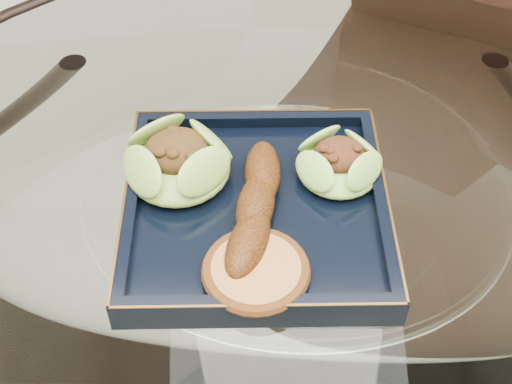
{
  "coord_description": "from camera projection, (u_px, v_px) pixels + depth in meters",
  "views": [
    {
      "loc": [
        -0.04,
        -0.5,
        1.32
      ],
      "look_at": [
        -0.04,
        -0.0,
        0.8
      ],
      "focal_mm": 50.0,
      "sensor_mm": 36.0,
      "label": 1
    }
  ],
  "objects": [
    {
      "name": "dining_chair",
      "position": [
        425.0,
        165.0,
        1.16
      ],
      "size": [
        0.52,
        0.52,
        0.92
      ],
      "rotation": [
        0.0,
        0.0,
        -0.42
      ],
      "color": "black",
      "rests_on": "ground"
    },
    {
      "name": "dining_table",
      "position": [
        289.0,
        306.0,
        0.87
      ],
      "size": [
        1.13,
        1.13,
        0.77
      ],
      "color": "white",
      "rests_on": "ground"
    },
    {
      "name": "lettuce_wrap_left",
      "position": [
        178.0,
        164.0,
        0.75
      ],
      "size": [
        0.13,
        0.13,
        0.04
      ],
      "primitive_type": "ellipsoid",
      "rotation": [
        0.0,
        0.0,
        0.26
      ],
      "color": "#61922A",
      "rests_on": "navy_plate"
    },
    {
      "name": "lettuce_wrap_right",
      "position": [
        338.0,
        165.0,
        0.75
      ],
      "size": [
        0.11,
        0.11,
        0.03
      ],
      "primitive_type": "ellipsoid",
      "rotation": [
        0.0,
        0.0,
        0.27
      ],
      "color": "#5F982C",
      "rests_on": "navy_plate"
    },
    {
      "name": "navy_plate",
      "position": [
        256.0,
        212.0,
        0.74
      ],
      "size": [
        0.27,
        0.27,
        0.02
      ],
      "primitive_type": "cube",
      "rotation": [
        0.0,
        0.0,
        0.01
      ],
      "color": "black",
      "rests_on": "dining_table"
    },
    {
      "name": "roasted_plantain",
      "position": [
        256.0,
        206.0,
        0.71
      ],
      "size": [
        0.06,
        0.18,
        0.03
      ],
      "primitive_type": "ellipsoid",
      "rotation": [
        0.0,
        0.0,
        1.41
      ],
      "color": "#5B2C09",
      "rests_on": "navy_plate"
    },
    {
      "name": "crumb_patty",
      "position": [
        256.0,
        272.0,
        0.66
      ],
      "size": [
        0.11,
        0.11,
        0.02
      ],
      "primitive_type": "cylinder",
      "rotation": [
        0.0,
        0.0,
        0.36
      ],
      "color": "#BE753F",
      "rests_on": "navy_plate"
    }
  ]
}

